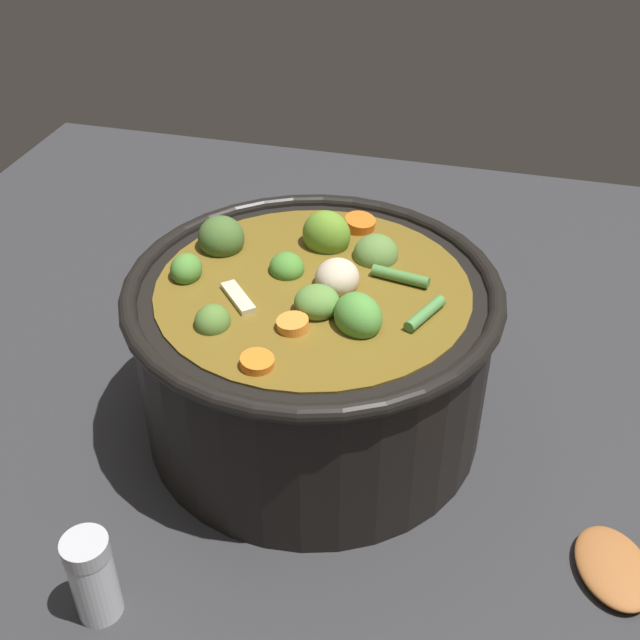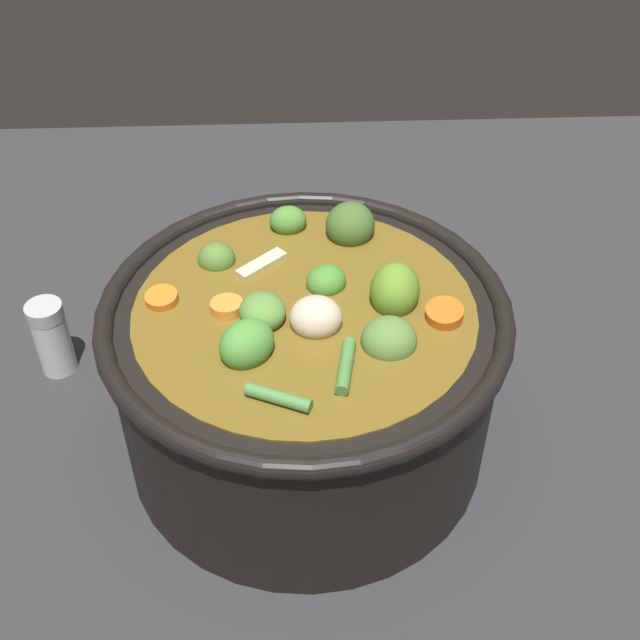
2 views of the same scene
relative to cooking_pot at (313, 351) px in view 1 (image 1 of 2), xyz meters
The scene contains 3 objects.
ground_plane 0.08m from the cooking_pot, 146.42° to the right, with size 1.10×1.10×0.00m, color #2D2D30.
cooking_pot is the anchor object (origin of this frame).
salt_shaker 0.25m from the cooking_pot, 157.07° to the left, with size 0.03×0.03×0.07m.
Camera 1 is at (-0.51, -0.14, 0.50)m, focal length 45.50 mm.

